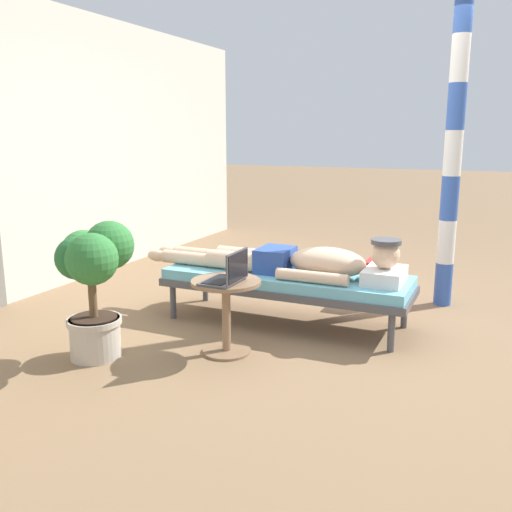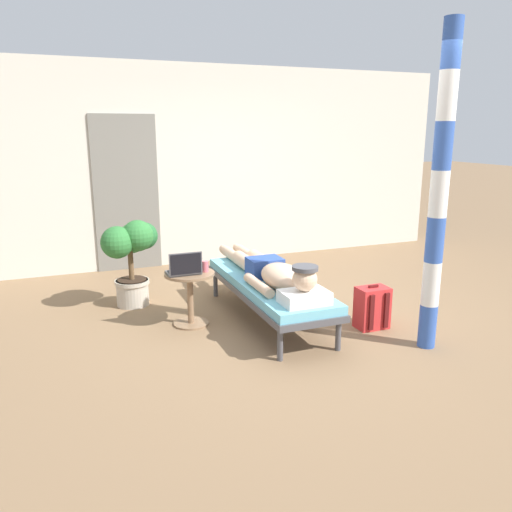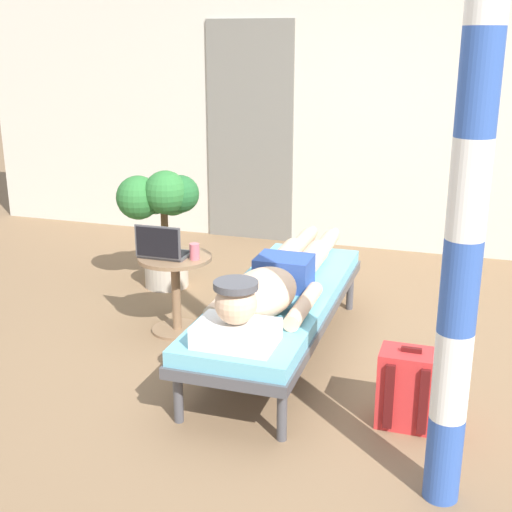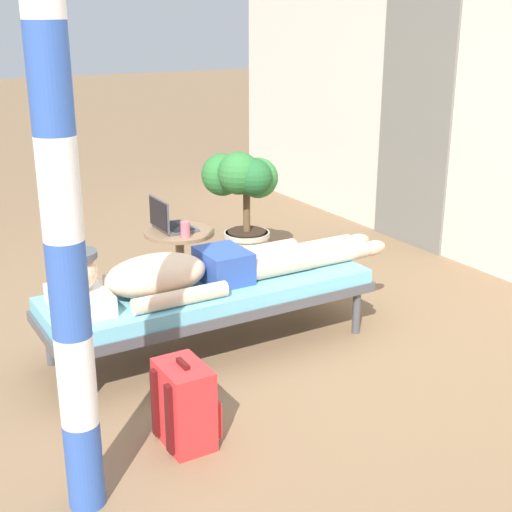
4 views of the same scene
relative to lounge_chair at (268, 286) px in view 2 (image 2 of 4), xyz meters
The scene contains 11 objects.
ground_plane 0.40m from the lounge_chair, 33.21° to the right, with size 40.00×40.00×0.00m, color #846647.
house_wall_back 2.75m from the lounge_chair, 90.00° to the left, with size 7.60×0.20×2.70m, color beige.
house_door_panel 2.73m from the lounge_chair, 112.22° to the left, with size 0.84×0.03×2.04m, color slate.
lounge_chair is the anchor object (origin of this frame).
person_reclining 0.20m from the lounge_chair, 90.00° to the right, with size 0.53×2.17×0.33m.
side_table 0.77m from the lounge_chair, 168.35° to the left, with size 0.48×0.48×0.52m.
laptop 0.85m from the lounge_chair, behind, with size 0.31×0.24×0.23m.
drink_glass 0.66m from the lounge_chair, 167.70° to the left, with size 0.06×0.06×0.10m, color #D86672.
backpack 1.01m from the lounge_chair, 33.71° to the right, with size 0.30×0.26×0.42m.
potted_plant 1.52m from the lounge_chair, 142.84° to the left, with size 0.60×0.54×0.94m.
porch_post 1.81m from the lounge_chair, 46.78° to the right, with size 0.15×0.15×2.67m.
Camera 2 is at (-2.03, -4.29, 1.85)m, focal length 35.66 mm.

